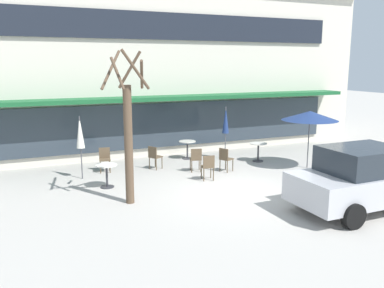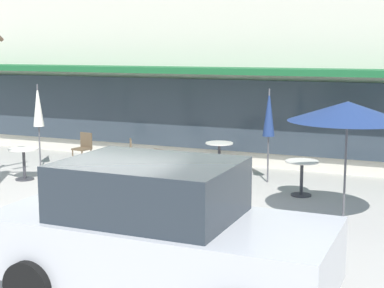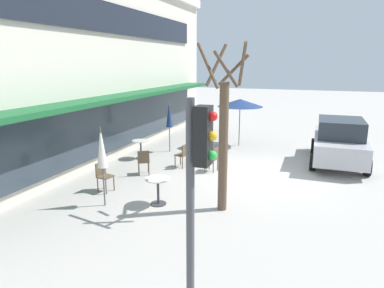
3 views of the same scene
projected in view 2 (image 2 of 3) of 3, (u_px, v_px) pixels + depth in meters
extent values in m
plane|color=#ADA8A0|center=(102.00, 223.00, 10.61)|extent=(80.00, 80.00, 0.00)
cube|color=beige|center=(266.00, 27.00, 19.04)|extent=(19.71, 8.00, 7.59)
cube|color=#19592D|center=(214.00, 71.00, 15.12)|extent=(16.75, 1.10, 0.16)
cube|color=#2D3842|center=(220.00, 115.00, 15.76)|extent=(15.77, 0.10, 1.90)
cylinder|color=#333338|center=(219.00, 171.00, 14.98)|extent=(0.44, 0.44, 0.03)
cylinder|color=#333338|center=(219.00, 157.00, 14.92)|extent=(0.07, 0.07, 0.70)
cylinder|color=silver|center=(219.00, 143.00, 14.86)|extent=(0.70, 0.70, 0.03)
cylinder|color=#333338|center=(301.00, 195.00, 12.57)|extent=(0.44, 0.44, 0.03)
cylinder|color=#333338|center=(302.00, 178.00, 12.51)|extent=(0.07, 0.07, 0.70)
cylinder|color=silver|center=(302.00, 161.00, 12.45)|extent=(0.70, 0.70, 0.03)
cylinder|color=#333338|center=(25.00, 179.00, 14.10)|extent=(0.44, 0.44, 0.03)
cylinder|color=#333338|center=(24.00, 164.00, 14.04)|extent=(0.07, 0.07, 0.70)
cylinder|color=silver|center=(23.00, 149.00, 13.98)|extent=(0.70, 0.70, 0.03)
cylinder|color=#4C4C51|center=(268.00, 136.00, 13.65)|extent=(0.04, 0.04, 2.20)
cone|color=navy|center=(269.00, 113.00, 13.57)|extent=(0.28, 0.28, 1.10)
cylinder|color=#4C4C51|center=(345.00, 163.00, 10.42)|extent=(0.04, 0.04, 2.20)
cone|color=navy|center=(348.00, 111.00, 10.28)|extent=(2.10, 2.10, 0.35)
cylinder|color=#4C4C51|center=(39.00, 126.00, 15.38)|extent=(0.04, 0.04, 2.20)
cone|color=silver|center=(38.00, 105.00, 15.29)|extent=(0.28, 0.28, 1.10)
cylinder|color=brown|center=(137.00, 185.00, 12.52)|extent=(0.04, 0.04, 0.45)
cylinder|color=brown|center=(149.00, 188.00, 12.33)|extent=(0.04, 0.04, 0.45)
cylinder|color=brown|center=(127.00, 189.00, 12.24)|extent=(0.04, 0.04, 0.45)
cylinder|color=brown|center=(139.00, 191.00, 12.06)|extent=(0.04, 0.04, 0.45)
cube|color=brown|center=(138.00, 177.00, 12.25)|extent=(0.47, 0.47, 0.04)
cube|color=brown|center=(132.00, 168.00, 12.07)|extent=(0.40, 0.11, 0.40)
cylinder|color=brown|center=(82.00, 160.00, 15.45)|extent=(0.04, 0.04, 0.45)
cylinder|color=brown|center=(73.00, 158.00, 15.63)|extent=(0.04, 0.04, 0.45)
cylinder|color=brown|center=(91.00, 158.00, 15.73)|extent=(0.04, 0.04, 0.45)
cylinder|color=brown|center=(82.00, 156.00, 15.91)|extent=(0.04, 0.04, 0.45)
cube|color=brown|center=(82.00, 149.00, 15.64)|extent=(0.46, 0.46, 0.04)
cube|color=brown|center=(86.00, 140.00, 15.75)|extent=(0.40, 0.11, 0.40)
cylinder|color=brown|center=(210.00, 184.00, 12.68)|extent=(0.04, 0.04, 0.45)
cylinder|color=brown|center=(210.00, 187.00, 12.34)|extent=(0.04, 0.04, 0.45)
cylinder|color=brown|center=(194.00, 184.00, 12.68)|extent=(0.04, 0.04, 0.45)
cylinder|color=brown|center=(194.00, 188.00, 12.34)|extent=(0.04, 0.04, 0.45)
cube|color=brown|center=(202.00, 174.00, 12.47)|extent=(0.53, 0.53, 0.04)
cube|color=brown|center=(194.00, 164.00, 12.43)|extent=(0.20, 0.38, 0.40)
cylinder|color=brown|center=(145.00, 164.00, 14.86)|extent=(0.04, 0.04, 0.45)
cylinder|color=brown|center=(145.00, 167.00, 14.53)|extent=(0.04, 0.04, 0.45)
cylinder|color=brown|center=(131.00, 164.00, 14.82)|extent=(0.04, 0.04, 0.45)
cylinder|color=brown|center=(132.00, 167.00, 14.49)|extent=(0.04, 0.04, 0.45)
cube|color=brown|center=(138.00, 156.00, 14.64)|extent=(0.55, 0.55, 0.04)
cube|color=brown|center=(131.00, 147.00, 14.58)|extent=(0.24, 0.36, 0.40)
cylinder|color=brown|center=(166.00, 175.00, 13.58)|extent=(0.04, 0.04, 0.45)
cylinder|color=brown|center=(177.00, 177.00, 13.37)|extent=(0.04, 0.04, 0.45)
cylinder|color=brown|center=(156.00, 177.00, 13.31)|extent=(0.04, 0.04, 0.45)
cylinder|color=brown|center=(168.00, 179.00, 13.11)|extent=(0.04, 0.04, 0.45)
cube|color=brown|center=(167.00, 167.00, 13.30)|extent=(0.49, 0.49, 0.04)
cube|color=brown|center=(162.00, 158.00, 13.13)|extent=(0.40, 0.14, 0.40)
cube|color=#B7B7BC|center=(161.00, 247.00, 7.23)|extent=(4.22, 1.84, 0.76)
cube|color=#232B33|center=(150.00, 189.00, 7.17)|extent=(2.12, 1.62, 0.68)
cylinder|color=black|center=(283.00, 267.00, 7.60)|extent=(0.64, 0.23, 0.64)
cylinder|color=black|center=(109.00, 241.00, 8.61)|extent=(0.64, 0.23, 0.64)
cylinder|color=black|center=(30.00, 286.00, 6.98)|extent=(0.64, 0.23, 0.64)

